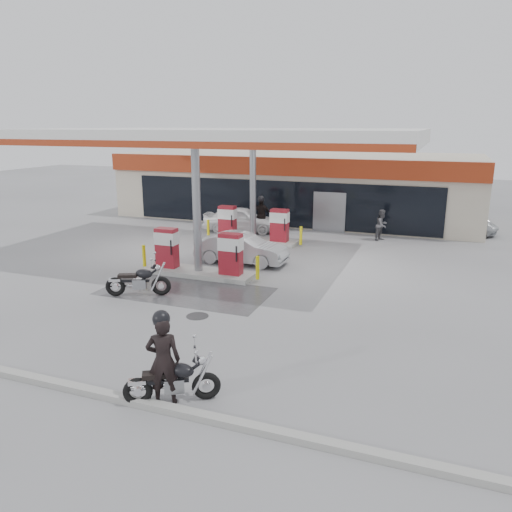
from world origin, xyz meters
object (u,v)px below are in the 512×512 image
Objects in this scene: biker_walking at (261,216)px; sedan_white at (241,219)px; pump_island_near at (198,257)px; hatchback_silver at (241,248)px; attendant at (382,225)px; parked_car_right at (457,223)px; main_motorcycle at (174,382)px; parked_car_left at (173,205)px; parked_motorcycle at (139,281)px; pump_island_far at (253,229)px; biker_main at (163,361)px.

sedan_white is at bearing 157.87° from biker_walking.
sedan_white is at bearing 100.84° from pump_island_near.
attendant is at bearing -38.43° from hatchback_silver.
hatchback_silver is 6.15m from biker_walking.
pump_island_near is 1.23× the size of parked_car_right.
main_motorcycle is 0.48× the size of parked_car_left.
attendant is (6.00, 8.80, 0.09)m from pump_island_near.
parked_motorcycle is at bearing -104.39° from pump_island_near.
parked_car_left is at bearing 91.95° from parked_motorcycle.
pump_island_far is at bearing 139.03° from attendant.
biker_walking is (-0.38, 2.20, 0.26)m from pump_island_far.
pump_island_near is 1.00× the size of pump_island_far.
pump_island_near reaches higher than parked_motorcycle.
pump_island_near is at bearing 51.54° from parked_motorcycle.
pump_island_far reaches higher than parked_motorcycle.
parked_car_right is (10.40, 14.98, 0.07)m from parked_motorcycle.
main_motorcycle is 17.64m from sedan_white.
parked_car_right is (5.98, 20.70, -0.41)m from biker_main.
parked_car_right is at bearing -131.62° from biker_main.
hatchback_silver reaches higher than main_motorcycle.
biker_walking is (-0.38, 8.20, 0.26)m from pump_island_near.
parked_motorcycle is 0.54× the size of parked_car_left.
pump_island_far is (0.00, 6.00, 0.00)m from pump_island_near.
pump_island_near is at bearing 156.13° from hatchback_silver.
sedan_white is at bearing 21.72° from hatchback_silver.
pump_island_far is at bearing 12.87° from hatchback_silver.
pump_island_far is 3.91m from hatchback_silver.
biker_walking reaches higher than sedan_white.
pump_island_near is at bearing -179.93° from sedan_white.
sedan_white is (-0.81, 11.18, 0.19)m from parked_motorcycle.
biker_walking reaches higher than parked_car_right.
pump_island_far is at bearing -101.53° from biker_main.
biker_main is at bearing -163.62° from attendant.
biker_walking reaches higher than attendant.
parked_car_right is at bearing -82.04° from sedan_white.
parked_car_right is (5.81, 20.60, 0.11)m from main_motorcycle.
parked_motorcycle reaches higher than main_motorcycle.
pump_island_near is 3.22× the size of attendant.
biker_main is at bearing -76.03° from pump_island_far.
main_motorcycle is 0.45× the size of sedan_white.
parked_car_left is (-9.01, 9.80, -0.08)m from hatchback_silver.
biker_walking reaches higher than parked_car_left.
pump_island_far is 10.06m from parked_car_left.
parked_motorcycle is (-4.42, 5.72, -0.47)m from biker_main.
sedan_white is 2.59× the size of attendant.
parked_car_left is at bearing -85.96° from biker_main.
parked_car_right reaches higher than main_motorcycle.
attendant reaches higher than sedan_white.
biker_main is at bearing -166.88° from hatchback_silver.
attendant is 0.41× the size of hatchback_silver.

